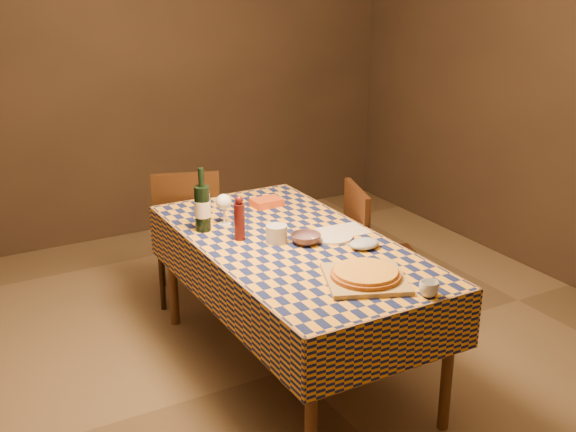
{
  "coord_description": "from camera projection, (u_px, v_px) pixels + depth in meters",
  "views": [
    {
      "loc": [
        -1.75,
        -3.07,
        2.19
      ],
      "look_at": [
        0.0,
        0.05,
        0.9
      ],
      "focal_mm": 45.0,
      "sensor_mm": 36.0,
      "label": 1
    }
  ],
  "objects": [
    {
      "name": "room",
      "position": [
        293.0,
        134.0,
        3.61
      ],
      "size": [
        5.0,
        5.1,
        2.7
      ],
      "color": "brown",
      "rests_on": "ground"
    },
    {
      "name": "dining_table",
      "position": [
        293.0,
        255.0,
        3.83
      ],
      "size": [
        0.94,
        1.84,
        0.77
      ],
      "color": "brown",
      "rests_on": "ground"
    },
    {
      "name": "cutting_board",
      "position": [
        365.0,
        279.0,
        3.34
      ],
      "size": [
        0.48,
        0.48,
        0.02
      ],
      "primitive_type": "cube",
      "rotation": [
        0.0,
        0.0,
        -0.39
      ],
      "color": "#AA8D4F",
      "rests_on": "dining_table"
    },
    {
      "name": "pizza",
      "position": [
        366.0,
        273.0,
        3.33
      ],
      "size": [
        0.42,
        0.42,
        0.03
      ],
      "color": "#9B5019",
      "rests_on": "cutting_board"
    },
    {
      "name": "pepper_mill",
      "position": [
        239.0,
        219.0,
        3.8
      ],
      "size": [
        0.07,
        0.07,
        0.24
      ],
      "color": "#491111",
      "rests_on": "dining_table"
    },
    {
      "name": "bowl",
      "position": [
        306.0,
        239.0,
        3.78
      ],
      "size": [
        0.19,
        0.19,
        0.05
      ],
      "primitive_type": "imported",
      "rotation": [
        0.0,
        0.0,
        0.18
      ],
      "color": "#604550",
      "rests_on": "dining_table"
    },
    {
      "name": "wine_glass",
      "position": [
        224.0,
        203.0,
        4.02
      ],
      "size": [
        0.1,
        0.1,
        0.18
      ],
      "color": "white",
      "rests_on": "dining_table"
    },
    {
      "name": "wine_bottle",
      "position": [
        202.0,
        207.0,
        3.92
      ],
      "size": [
        0.1,
        0.1,
        0.35
      ],
      "color": "black",
      "rests_on": "dining_table"
    },
    {
      "name": "deli_tub",
      "position": [
        277.0,
        234.0,
        3.79
      ],
      "size": [
        0.12,
        0.12,
        0.09
      ],
      "primitive_type": "cylinder",
      "rotation": [
        0.0,
        0.0,
        0.09
      ],
      "color": "silver",
      "rests_on": "dining_table"
    },
    {
      "name": "takeout_container",
      "position": [
        267.0,
        202.0,
        4.35
      ],
      "size": [
        0.18,
        0.13,
        0.04
      ],
      "primitive_type": "cube",
      "rotation": [
        0.0,
        0.0,
        0.03
      ],
      "color": "#C54919",
      "rests_on": "dining_table"
    },
    {
      "name": "white_plate",
      "position": [
        331.0,
        237.0,
        3.86
      ],
      "size": [
        0.25,
        0.25,
        0.01
      ],
      "primitive_type": "cylinder",
      "rotation": [
        0.0,
        0.0,
        -0.11
      ],
      "color": "white",
      "rests_on": "dining_table"
    },
    {
      "name": "tumbler",
      "position": [
        429.0,
        289.0,
        3.18
      ],
      "size": [
        0.12,
        0.12,
        0.07
      ],
      "primitive_type": "imported",
      "rotation": [
        0.0,
        0.0,
        -0.43
      ],
      "color": "white",
      "rests_on": "dining_table"
    },
    {
      "name": "flour_patch",
      "position": [
        343.0,
        231.0,
        3.96
      ],
      "size": [
        0.27,
        0.21,
        0.0
      ],
      "primitive_type": "cube",
      "rotation": [
        0.0,
        0.0,
        -0.08
      ],
      "color": "silver",
      "rests_on": "dining_table"
    },
    {
      "name": "flour_bag",
      "position": [
        364.0,
        244.0,
        3.72
      ],
      "size": [
        0.18,
        0.15,
        0.05
      ],
      "primitive_type": "ellipsoid",
      "rotation": [
        0.0,
        0.0,
        0.14
      ],
      "color": "#A7B9D5",
      "rests_on": "dining_table"
    },
    {
      "name": "chair_far",
      "position": [
        187.0,
        228.0,
        4.69
      ],
      "size": [
        0.54,
        0.54,
        0.93
      ],
      "color": "black",
      "rests_on": "ground"
    },
    {
      "name": "chair_right",
      "position": [
        374.0,
        251.0,
        4.32
      ],
      "size": [
        0.54,
        0.53,
        0.93
      ],
      "color": "black",
      "rests_on": "ground"
    }
  ]
}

